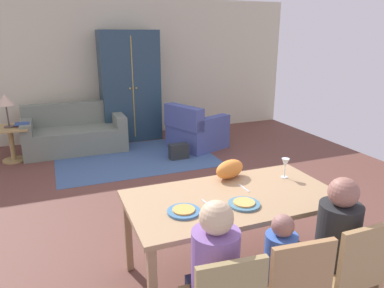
# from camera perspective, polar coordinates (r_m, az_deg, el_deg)

# --- Properties ---
(ground_plane) EXTENTS (7.08, 6.22, 0.02)m
(ground_plane) POSITION_cam_1_polar(r_m,az_deg,el_deg) (4.90, -1.81, -7.60)
(ground_plane) COLOR brown
(back_wall) EXTENTS (7.08, 0.10, 2.70)m
(back_wall) POSITION_cam_1_polar(r_m,az_deg,el_deg) (7.53, -10.24, 11.66)
(back_wall) COLOR beige
(back_wall) RESTS_ON ground_plane
(dining_table) EXTENTS (1.74, 0.92, 0.76)m
(dining_table) POSITION_cam_1_polar(r_m,az_deg,el_deg) (3.05, 6.50, -9.40)
(dining_table) COLOR tan
(dining_table) RESTS_ON ground_plane
(plate_near_man) EXTENTS (0.25, 0.25, 0.02)m
(plate_near_man) POSITION_cam_1_polar(r_m,az_deg,el_deg) (2.74, -1.31, -10.64)
(plate_near_man) COLOR teal
(plate_near_man) RESTS_ON dining_table
(pizza_near_man) EXTENTS (0.17, 0.17, 0.01)m
(pizza_near_man) POSITION_cam_1_polar(r_m,az_deg,el_deg) (2.73, -1.32, -10.36)
(pizza_near_man) COLOR #E7A047
(pizza_near_man) RESTS_ON plate_near_man
(plate_near_child) EXTENTS (0.25, 0.25, 0.02)m
(plate_near_child) POSITION_cam_1_polar(r_m,az_deg,el_deg) (2.87, 8.25, -9.41)
(plate_near_child) COLOR teal
(plate_near_child) RESTS_ON dining_table
(pizza_near_child) EXTENTS (0.17, 0.17, 0.01)m
(pizza_near_child) POSITION_cam_1_polar(r_m,az_deg,el_deg) (2.86, 8.27, -9.14)
(pizza_near_child) COLOR #E4A853
(pizza_near_child) RESTS_ON plate_near_child
(wine_glass) EXTENTS (0.07, 0.07, 0.19)m
(wine_glass) POSITION_cam_1_polar(r_m,az_deg,el_deg) (3.42, 14.56, -3.08)
(wine_glass) COLOR silver
(wine_glass) RESTS_ON dining_table
(fork) EXTENTS (0.04, 0.15, 0.01)m
(fork) POSITION_cam_1_polar(r_m,az_deg,el_deg) (2.87, 2.34, -9.38)
(fork) COLOR silver
(fork) RESTS_ON dining_table
(knife) EXTENTS (0.01, 0.17, 0.01)m
(knife) POSITION_cam_1_polar(r_m,az_deg,el_deg) (3.16, 8.24, -6.92)
(knife) COLOR silver
(knife) RESTS_ON dining_table
(person_man) EXTENTS (0.30, 0.41, 1.11)m
(person_man) POSITION_cam_1_polar(r_m,az_deg,el_deg) (2.47, 3.34, -21.23)
(person_man) COLOR #293050
(person_man) RESTS_ON ground_plane
(dining_chair_child) EXTENTS (0.46, 0.46, 0.87)m
(dining_chair_child) POSITION_cam_1_polar(r_m,az_deg,el_deg) (2.57, 15.32, -20.82)
(dining_chair_child) COLOR #A97B4E
(dining_chair_child) RESTS_ON ground_plane
(person_child) EXTENTS (0.22, 0.30, 0.92)m
(person_child) POSITION_cam_1_polar(r_m,az_deg,el_deg) (2.71, 13.18, -19.83)
(person_child) COLOR #2A3240
(person_child) RESTS_ON ground_plane
(dining_chair_woman) EXTENTS (0.42, 0.42, 0.87)m
(dining_chair_woman) POSITION_cam_1_polar(r_m,az_deg,el_deg) (2.84, 23.65, -17.58)
(dining_chair_woman) COLOR #A98353
(dining_chair_woman) RESTS_ON ground_plane
(person_woman) EXTENTS (0.30, 0.40, 1.11)m
(person_woman) POSITION_cam_1_polar(r_m,az_deg,el_deg) (2.93, 21.24, -15.63)
(person_woman) COLOR #3C3844
(person_woman) RESTS_ON ground_plane
(cat) EXTENTS (0.36, 0.26, 0.17)m
(cat) POSITION_cam_1_polar(r_m,az_deg,el_deg) (3.34, 5.99, -3.98)
(cat) COLOR orange
(cat) RESTS_ON dining_table
(area_rug) EXTENTS (2.60, 1.80, 0.01)m
(area_rug) POSITION_cam_1_polar(r_m,az_deg,el_deg) (6.22, -8.94, -2.16)
(area_rug) COLOR #3C5681
(area_rug) RESTS_ON ground_plane
(couch) EXTENTS (1.73, 0.86, 0.82)m
(couch) POSITION_cam_1_polar(r_m,az_deg,el_deg) (6.84, -18.01, 1.60)
(couch) COLOR slate
(couch) RESTS_ON ground_plane
(armchair) EXTENTS (1.11, 1.11, 0.82)m
(armchair) POSITION_cam_1_polar(r_m,az_deg,el_deg) (6.62, 0.54, 2.11)
(armchair) COLOR #445191
(armchair) RESTS_ON ground_plane
(armoire) EXTENTS (1.10, 0.59, 2.10)m
(armoire) POSITION_cam_1_polar(r_m,az_deg,el_deg) (7.18, -9.81, 9.00)
(armoire) COLOR #243C4F
(armoire) RESTS_ON ground_plane
(side_table) EXTENTS (0.56, 0.56, 0.58)m
(side_table) POSITION_cam_1_polar(r_m,az_deg,el_deg) (6.60, -26.73, 0.69)
(side_table) COLOR #A78850
(side_table) RESTS_ON ground_plane
(table_lamp) EXTENTS (0.26, 0.26, 0.54)m
(table_lamp) POSITION_cam_1_polar(r_m,az_deg,el_deg) (6.47, -27.48, 6.05)
(table_lamp) COLOR #4A3B35
(table_lamp) RESTS_ON side_table
(book_lower) EXTENTS (0.22, 0.16, 0.03)m
(book_lower) POSITION_cam_1_polar(r_m,az_deg,el_deg) (6.57, -25.31, 2.79)
(book_lower) COLOR maroon
(book_lower) RESTS_ON side_table
(book_upper) EXTENTS (0.22, 0.16, 0.03)m
(book_upper) POSITION_cam_1_polar(r_m,az_deg,el_deg) (6.51, -25.32, 2.91)
(book_upper) COLOR #2E4A8C
(book_upper) RESTS_ON book_lower
(handbag) EXTENTS (0.32, 0.16, 0.26)m
(handbag) POSITION_cam_1_polar(r_m,az_deg,el_deg) (6.08, -2.14, -1.17)
(handbag) COLOR #272B2A
(handbag) RESTS_ON ground_plane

